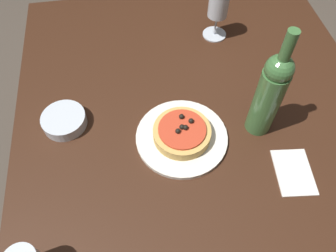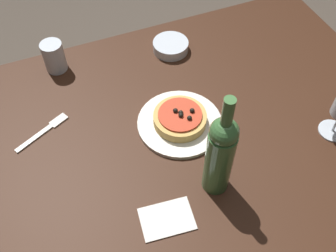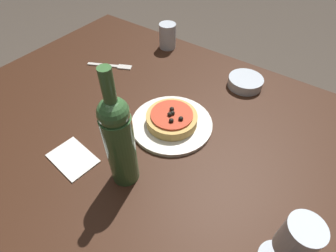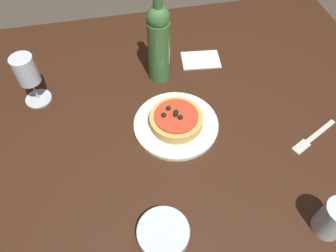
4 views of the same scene
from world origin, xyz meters
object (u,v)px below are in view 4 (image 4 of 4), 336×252
dinner_plate (176,124)px  pizza (176,119)px  wine_bottle (159,42)px  fork (312,138)px  dining_table (176,124)px  side_bowl (163,234)px  water_cup (334,219)px  wine_glass (27,73)px

dinner_plate → pizza: (0.00, -0.00, 0.02)m
pizza → wine_bottle: size_ratio=0.47×
fork → pizza: bearing=-44.9°
dining_table → fork: bearing=151.4°
wine_bottle → fork: size_ratio=1.97×
side_bowl → dinner_plate: bearing=-107.8°
fork → water_cup: bearing=43.9°
wine_bottle → pizza: bearing=91.8°
wine_bottle → side_bowl: wine_bottle is taller
dinner_plate → fork: (-0.37, 0.12, -0.00)m
dining_table → side_bowl: (0.12, 0.37, 0.10)m
wine_bottle → water_cup: size_ratio=3.23×
dining_table → water_cup: 0.52m
wine_bottle → dinner_plate: bearing=91.8°
pizza → fork: pizza is taller
side_bowl → fork: side_bowl is taller
pizza → water_cup: (-0.28, 0.37, 0.02)m
pizza → wine_glass: size_ratio=0.92×
dinner_plate → wine_glass: size_ratio=1.48×
dinner_plate → water_cup: water_cup is taller
dining_table → wine_glass: 0.47m
water_cup → fork: 0.26m
wine_bottle → fork: bearing=137.8°
pizza → fork: bearing=161.2°
wine_glass → side_bowl: wine_glass is taller
pizza → wine_bottle: wine_bottle is taller
dinner_plate → wine_bottle: bearing=-88.2°
dinner_plate → dining_table: bearing=-105.0°
wine_glass → pizza: bearing=154.5°
wine_glass → side_bowl: (-0.29, 0.50, -0.10)m
wine_bottle → wine_glass: bearing=3.7°
wine_glass → fork: (-0.76, 0.31, -0.11)m
pizza → dining_table: bearing=-105.1°
wine_glass → side_bowl: size_ratio=1.38×
water_cup → side_bowl: water_cup is taller
wine_bottle → side_bowl: bearing=80.0°
dinner_plate → side_bowl: side_bowl is taller
pizza → wine_bottle: (0.01, -0.21, 0.11)m
dinner_plate → pizza: pizza is taller
side_bowl → fork: (-0.47, -0.18, -0.01)m
fork → wine_bottle: bearing=-68.3°
side_bowl → water_cup: bearing=171.3°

